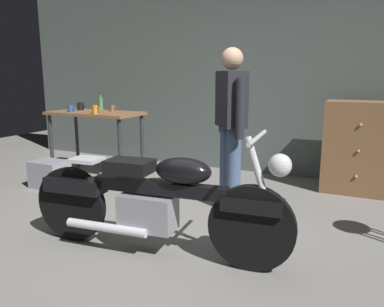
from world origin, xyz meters
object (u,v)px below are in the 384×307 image
motorcycle (155,200)px  wooden_dresser (359,148)px  storage_bin (50,174)px  mug_orange_travel (95,110)px  person_standing (231,122)px  mug_brown_stoneware (112,108)px  bottle (101,103)px  mug_blue_enamel (71,109)px  mug_black_matte (81,106)px

motorcycle → wooden_dresser: 2.80m
storage_bin → mug_orange_travel: size_ratio=3.84×
person_standing → mug_brown_stoneware: size_ratio=16.17×
mug_brown_stoneware → bottle: size_ratio=0.43×
mug_orange_travel → bottle: 0.57m
mug_orange_travel → mug_brown_stoneware: size_ratio=1.11×
bottle → mug_orange_travel: bearing=-58.4°
wooden_dresser → motorcycle: bearing=-119.0°
mug_blue_enamel → bottle: bearing=66.0°
storage_bin → mug_black_matte: mug_black_matte is taller
mug_blue_enamel → storage_bin: bearing=-78.1°
mug_blue_enamel → wooden_dresser: bearing=13.3°
mug_orange_travel → mug_blue_enamel: bearing=171.3°
person_standing → mug_blue_enamel: person_standing is taller
motorcycle → mug_black_matte: 3.07m
person_standing → mug_blue_enamel: size_ratio=15.18×
storage_bin → mug_black_matte: size_ratio=3.50×
motorcycle → storage_bin: bearing=149.3°
mug_orange_travel → mug_blue_enamel: 0.49m
mug_brown_stoneware → mug_blue_enamel: 0.56m
motorcycle → storage_bin: size_ratio=4.97×
person_standing → mug_blue_enamel: 2.46m
storage_bin → bottle: bearing=86.4°
storage_bin → mug_brown_stoneware: mug_brown_stoneware is taller
mug_blue_enamel → motorcycle: bearing=-34.8°
wooden_dresser → mug_black_matte: wooden_dresser is taller
person_standing → wooden_dresser: bearing=-85.4°
mug_orange_travel → mug_blue_enamel: (-0.48, 0.07, -0.01)m
mug_black_matte → mug_blue_enamel: size_ratio=1.14×
mug_brown_stoneware → mug_blue_enamel: mug_blue_enamel is taller
motorcycle → mug_orange_travel: bearing=134.3°
storage_bin → mug_orange_travel: (0.36, 0.50, 0.79)m
storage_bin → mug_brown_stoneware: size_ratio=4.26×
storage_bin → mug_black_matte: bearing=103.4°
wooden_dresser → bottle: bearing=-172.6°
person_standing → storage_bin: 2.45m
wooden_dresser → mug_blue_enamel: size_ratio=10.00×
mug_blue_enamel → bottle: 0.45m
bottle → person_standing: bearing=-18.2°
mug_black_matte → mug_blue_enamel: mug_black_matte is taller
motorcycle → bottle: (-2.10, 2.00, 0.55)m
mug_black_matte → storage_bin: bearing=-76.6°
motorcycle → mug_orange_travel: 2.41m
mug_black_matte → wooden_dresser: bearing=8.7°
storage_bin → mug_blue_enamel: (-0.12, 0.58, 0.78)m
motorcycle → mug_black_matte: mug_black_matte is taller
motorcycle → bottle: 2.95m
mug_orange_travel → mug_blue_enamel: size_ratio=1.04×
wooden_dresser → mug_brown_stoneware: size_ratio=10.65×
bottle → mug_brown_stoneware: bearing=-15.4°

